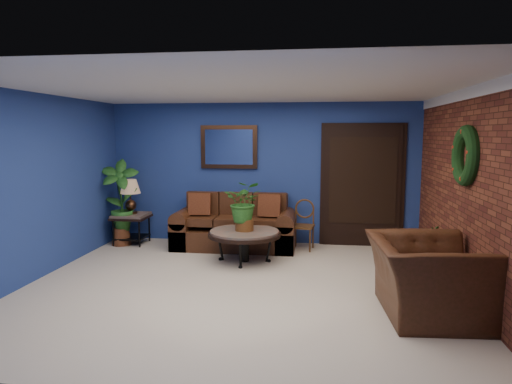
# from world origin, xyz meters

# --- Properties ---
(floor) EXTENTS (5.50, 5.50, 0.00)m
(floor) POSITION_xyz_m (0.00, 0.00, 0.00)
(floor) COLOR beige
(floor) RESTS_ON ground
(wall_back) EXTENTS (5.50, 0.04, 2.50)m
(wall_back) POSITION_xyz_m (0.00, 2.50, 1.25)
(wall_back) COLOR navy
(wall_back) RESTS_ON ground
(wall_left) EXTENTS (0.04, 5.00, 2.50)m
(wall_left) POSITION_xyz_m (-2.75, 0.00, 1.25)
(wall_left) COLOR navy
(wall_left) RESTS_ON ground
(wall_right_brick) EXTENTS (0.04, 5.00, 2.50)m
(wall_right_brick) POSITION_xyz_m (2.75, 0.00, 1.25)
(wall_right_brick) COLOR brown
(wall_right_brick) RESTS_ON ground
(ceiling) EXTENTS (5.50, 5.00, 0.02)m
(ceiling) POSITION_xyz_m (0.00, 0.00, 2.50)
(ceiling) COLOR silver
(ceiling) RESTS_ON wall_back
(crown_molding) EXTENTS (0.03, 5.00, 0.14)m
(crown_molding) POSITION_xyz_m (2.72, 0.00, 2.43)
(crown_molding) COLOR white
(crown_molding) RESTS_ON wall_right_brick
(wall_mirror) EXTENTS (1.02, 0.06, 0.77)m
(wall_mirror) POSITION_xyz_m (-0.60, 2.46, 1.72)
(wall_mirror) COLOR #452918
(wall_mirror) RESTS_ON wall_back
(closet_door) EXTENTS (1.44, 0.06, 2.18)m
(closet_door) POSITION_xyz_m (1.75, 2.47, 1.05)
(closet_door) COLOR black
(closet_door) RESTS_ON wall_back
(wreath) EXTENTS (0.16, 0.72, 0.72)m
(wreath) POSITION_xyz_m (2.69, 0.05, 1.70)
(wreath) COLOR black
(wreath) RESTS_ON wall_right_brick
(sofa) EXTENTS (2.08, 0.90, 0.94)m
(sofa) POSITION_xyz_m (-0.42, 2.08, 0.31)
(sofa) COLOR #472114
(sofa) RESTS_ON ground
(coffee_table) EXTENTS (1.12, 1.12, 0.48)m
(coffee_table) POSITION_xyz_m (-0.12, 1.20, 0.42)
(coffee_table) COLOR #514C47
(coffee_table) RESTS_ON ground
(end_table) EXTENTS (0.60, 0.60, 0.54)m
(end_table) POSITION_xyz_m (-2.30, 2.05, 0.42)
(end_table) COLOR #514C47
(end_table) RESTS_ON ground
(table_lamp) EXTENTS (0.36, 0.36, 0.59)m
(table_lamp) POSITION_xyz_m (-2.30, 2.05, 0.93)
(table_lamp) COLOR #452918
(table_lamp) RESTS_ON end_table
(side_chair) EXTENTS (0.41, 0.41, 0.84)m
(side_chair) POSITION_xyz_m (0.75, 2.11, 0.48)
(side_chair) COLOR #523117
(side_chair) RESTS_ON ground
(armchair) EXTENTS (1.20, 1.34, 0.83)m
(armchair) POSITION_xyz_m (2.15, -0.61, 0.41)
(armchair) COLOR #472114
(armchair) RESTS_ON ground
(coffee_plant) EXTENTS (0.58, 0.51, 0.76)m
(coffee_plant) POSITION_xyz_m (-0.12, 1.20, 0.90)
(coffee_plant) COLOR brown
(coffee_plant) RESTS_ON coffee_table
(floor_plant) EXTENTS (0.39, 0.33, 0.80)m
(floor_plant) POSITION_xyz_m (2.35, 0.35, 0.41)
(floor_plant) COLOR brown
(floor_plant) RESTS_ON ground
(tall_plant) EXTENTS (0.75, 0.58, 1.51)m
(tall_plant) POSITION_xyz_m (-2.45, 1.95, 0.82)
(tall_plant) COLOR brown
(tall_plant) RESTS_ON ground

